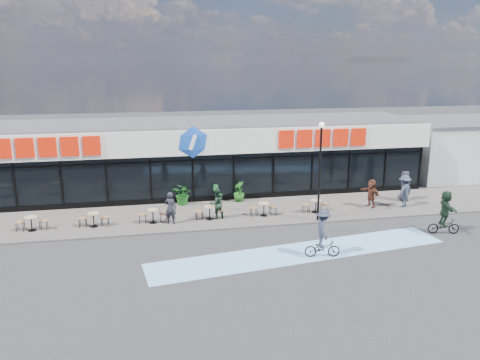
% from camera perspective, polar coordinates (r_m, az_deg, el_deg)
% --- Properties ---
extents(ground, '(120.00, 120.00, 0.00)m').
position_cam_1_polar(ground, '(22.08, -3.82, -8.10)').
color(ground, '#28282B').
rests_on(ground, ground).
extents(sidewalk, '(44.00, 5.00, 0.10)m').
position_cam_1_polar(sidewalk, '(26.25, -5.10, -4.30)').
color(sidewalk, '#57514D').
rests_on(sidewalk, ground).
extents(bike_lane, '(14.17, 4.13, 0.01)m').
position_cam_1_polar(bike_lane, '(21.56, 7.43, -8.75)').
color(bike_lane, '#76B0E0').
rests_on(bike_lane, ground).
extents(building, '(30.60, 6.57, 4.75)m').
position_cam_1_polar(building, '(30.89, -6.29, 2.92)').
color(building, black).
rests_on(building, ground).
extents(neighbour_building, '(9.20, 7.20, 4.11)m').
position_cam_1_polar(neighbour_building, '(39.33, 24.90, 3.72)').
color(neighbour_building, silver).
rests_on(neighbour_building, ground).
extents(lamp_post, '(0.28, 0.28, 5.28)m').
position_cam_1_polar(lamp_post, '(24.72, 9.73, 2.02)').
color(lamp_post, black).
rests_on(lamp_post, sidewalk).
extents(bistro_set_1, '(1.54, 0.62, 0.90)m').
position_cam_1_polar(bistro_set_1, '(25.86, -24.06, -4.65)').
color(bistro_set_1, tan).
rests_on(bistro_set_1, sidewalk).
extents(bistro_set_2, '(1.54, 0.62, 0.90)m').
position_cam_1_polar(bistro_set_2, '(25.33, -17.41, -4.41)').
color(bistro_set_2, tan).
rests_on(bistro_set_2, sidewalk).
extents(bistro_set_3, '(1.54, 0.62, 0.90)m').
position_cam_1_polar(bistro_set_3, '(25.16, -10.58, -4.11)').
color(bistro_set_3, tan).
rests_on(bistro_set_3, sidewalk).
extents(bistro_set_4, '(1.54, 0.62, 0.90)m').
position_cam_1_polar(bistro_set_4, '(25.34, -3.75, -3.76)').
color(bistro_set_4, tan).
rests_on(bistro_set_4, sidewalk).
extents(bistro_set_5, '(1.54, 0.62, 0.90)m').
position_cam_1_polar(bistro_set_5, '(25.87, 2.88, -3.36)').
color(bistro_set_5, tan).
rests_on(bistro_set_5, sidewalk).
extents(bistro_set_6, '(1.54, 0.62, 0.90)m').
position_cam_1_polar(bistro_set_6, '(26.73, 9.16, -2.94)').
color(bistro_set_6, tan).
rests_on(bistro_set_6, sidewalk).
extents(potted_plant_left, '(1.53, 1.50, 1.29)m').
position_cam_1_polar(potted_plant_left, '(27.91, -6.94, -1.71)').
color(potted_plant_left, '#185418').
rests_on(potted_plant_left, sidewalk).
extents(potted_plant_mid, '(0.81, 0.81, 1.23)m').
position_cam_1_polar(potted_plant_mid, '(28.35, -0.12, -1.41)').
color(potted_plant_mid, '#1A4E16').
rests_on(potted_plant_mid, sidewalk).
extents(potted_plant_right, '(0.62, 0.51, 1.08)m').
position_cam_1_polar(potted_plant_right, '(28.30, -2.75, -1.61)').
color(potted_plant_right, '#15491E').
rests_on(potted_plant_right, sidewalk).
extents(patron_left, '(0.73, 0.62, 1.71)m').
position_cam_1_polar(patron_left, '(24.73, -8.47, -3.38)').
color(patron_left, '#212229').
rests_on(patron_left, sidewalk).
extents(patron_right, '(0.96, 0.83, 1.67)m').
position_cam_1_polar(patron_right, '(25.27, -2.86, -2.89)').
color(patron_right, '#1B3122').
rests_on(patron_right, sidewalk).
extents(pedestrian_a, '(0.87, 1.62, 1.67)m').
position_cam_1_polar(pedestrian_a, '(28.26, 15.71, -1.56)').
color(pedestrian_a, '#4D271B').
rests_on(pedestrian_a, sidewalk).
extents(pedestrian_b, '(0.77, 1.01, 1.85)m').
position_cam_1_polar(pedestrian_b, '(30.13, 19.42, -0.68)').
color(pedestrian_b, black).
rests_on(pedestrian_b, sidewalk).
extents(pedestrian_c, '(1.41, 1.18, 1.90)m').
position_cam_1_polar(pedestrian_c, '(28.86, 19.38, -1.27)').
color(pedestrian_c, '#303A4B').
rests_on(pedestrian_c, sidewalk).
extents(cyclist_a, '(1.63, 1.21, 2.19)m').
position_cam_1_polar(cyclist_a, '(20.90, 10.06, -6.70)').
color(cyclist_a, black).
rests_on(cyclist_a, ground).
extents(cyclist_b, '(1.62, 1.73, 2.23)m').
position_cam_1_polar(cyclist_b, '(25.40, 23.71, -3.76)').
color(cyclist_b, black).
rests_on(cyclist_b, ground).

